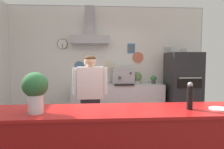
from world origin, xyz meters
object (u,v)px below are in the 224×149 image
object	(u,v)px
espresso_machine	(123,76)
basil_vase	(35,90)
potted_sage	(100,80)
pepper_grinder	(190,96)
potted_rosemary	(154,79)
potted_basil	(89,80)
shop_worker	(90,97)
potted_oregano	(137,77)
pizza_oven	(183,87)
condiment_plate	(219,109)

from	to	relation	value
espresso_machine	basil_vase	xyz separation A→B (m)	(-1.19, -2.91, 0.12)
potted_sage	pepper_grinder	xyz separation A→B (m)	(0.90, -2.90, 0.15)
pepper_grinder	potted_rosemary	bearing A→B (deg)	81.06
potted_basil	pepper_grinder	world-z (taller)	pepper_grinder
potted_sage	shop_worker	bearing A→B (deg)	-97.11
potted_basil	potted_rosemary	distance (m)	1.65
potted_oregano	potted_basil	bearing A→B (deg)	-178.15
potted_sage	potted_rosemary	size ratio (longest dim) A/B	0.83
potted_basil	shop_worker	bearing A→B (deg)	-85.75
potted_oregano	potted_basil	distance (m)	1.21
potted_rosemary	basil_vase	size ratio (longest dim) A/B	0.51
potted_sage	basil_vase	distance (m)	3.02
pizza_oven	potted_basil	world-z (taller)	pizza_oven
potted_basil	potted_rosemary	xyz separation A→B (m)	(1.65, 0.06, 0.01)
potted_rosemary	basil_vase	bearing A→B (deg)	-123.79
shop_worker	pepper_grinder	world-z (taller)	shop_worker
pizza_oven	potted_basil	bearing A→B (deg)	175.06
potted_sage	potted_basil	size ratio (longest dim) A/B	0.92
espresso_machine	potted_basil	bearing A→B (deg)	179.83
potted_rosemary	condiment_plate	distance (m)	2.96
espresso_machine	condiment_plate	xyz separation A→B (m)	(0.64, -2.89, -0.10)
condiment_plate	basil_vase	world-z (taller)	basil_vase
shop_worker	pizza_oven	bearing A→B (deg)	-152.70
potted_sage	potted_oregano	size ratio (longest dim) A/B	0.56
espresso_machine	potted_basil	world-z (taller)	espresso_machine
potted_oregano	condiment_plate	world-z (taller)	potted_oregano
potted_oregano	pepper_grinder	size ratio (longest dim) A/B	1.06
pepper_grinder	basil_vase	xyz separation A→B (m)	(-1.53, -0.04, 0.08)
pizza_oven	condiment_plate	distance (m)	2.82
espresso_machine	potted_rosemary	size ratio (longest dim) A/B	2.70
espresso_machine	potted_basil	distance (m)	0.86
shop_worker	potted_basil	xyz separation A→B (m)	(-0.11, 1.42, 0.15)
potted_sage	condiment_plate	size ratio (longest dim) A/B	0.86
pizza_oven	shop_worker	world-z (taller)	pizza_oven
pizza_oven	potted_basil	size ratio (longest dim) A/B	9.84
potted_rosemary	pepper_grinder	world-z (taller)	pepper_grinder
potted_basil	pepper_grinder	size ratio (longest dim) A/B	0.64
shop_worker	condiment_plate	world-z (taller)	shop_worker
potted_sage	pepper_grinder	distance (m)	3.04
shop_worker	potted_sage	bearing A→B (deg)	-98.89
pizza_oven	potted_sage	bearing A→B (deg)	173.54
basil_vase	pizza_oven	bearing A→B (deg)	45.79
shop_worker	espresso_machine	distance (m)	1.62
basil_vase	shop_worker	bearing A→B (deg)	73.28
pizza_oven	potted_oregano	bearing A→B (deg)	167.72
pizza_oven	shop_worker	size ratio (longest dim) A/B	1.12
potted_oregano	potted_rosemary	bearing A→B (deg)	3.04
potted_basil	potted_rosemary	bearing A→B (deg)	2.17
potted_oregano	potted_rosemary	xyz separation A→B (m)	(0.44, 0.02, -0.06)
shop_worker	potted_oregano	size ratio (longest dim) A/B	5.31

